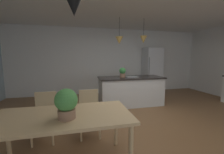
# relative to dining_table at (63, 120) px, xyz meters

# --- Properties ---
(ground_plane) EXTENTS (10.00, 8.40, 0.04)m
(ground_plane) POSITION_rel_dining_table_xyz_m (1.58, 0.92, -0.71)
(ground_plane) COLOR brown
(wall_back_kitchen) EXTENTS (10.00, 0.12, 2.70)m
(wall_back_kitchen) POSITION_rel_dining_table_xyz_m (1.58, 4.18, 0.66)
(wall_back_kitchen) COLOR silver
(wall_back_kitchen) RESTS_ON ground_plane
(dining_table) EXTENTS (1.79, 0.89, 0.76)m
(dining_table) POSITION_rel_dining_table_xyz_m (0.00, 0.00, 0.00)
(dining_table) COLOR tan
(dining_table) RESTS_ON ground_plane
(chair_far_right) EXTENTS (0.40, 0.40, 0.87)m
(chair_far_right) POSITION_rel_dining_table_xyz_m (0.40, 0.81, -0.21)
(chair_far_right) COLOR tan
(chair_far_right) RESTS_ON ground_plane
(chair_far_left) EXTENTS (0.42, 0.42, 0.87)m
(chair_far_left) POSITION_rel_dining_table_xyz_m (-0.40, 0.81, -0.21)
(chair_far_left) COLOR tan
(chair_far_left) RESTS_ON ground_plane
(kitchen_island) EXTENTS (2.03, 0.84, 0.91)m
(kitchen_island) POSITION_rel_dining_table_xyz_m (1.84, 2.37, -0.22)
(kitchen_island) COLOR silver
(kitchen_island) RESTS_ON ground_plane
(refrigerator) EXTENTS (0.70, 0.67, 1.92)m
(refrigerator) POSITION_rel_dining_table_xyz_m (3.34, 3.78, 0.27)
(refrigerator) COLOR silver
(refrigerator) RESTS_ON ground_plane
(pendant_over_table) EXTENTS (0.18, 0.18, 0.70)m
(pendant_over_table) POSITION_rel_dining_table_xyz_m (0.19, -0.04, 1.42)
(pendant_over_table) COLOR black
(pendant_over_island_main) EXTENTS (0.24, 0.24, 0.78)m
(pendant_over_island_main) POSITION_rel_dining_table_xyz_m (1.45, 2.37, 1.34)
(pendant_over_island_main) COLOR black
(pendant_over_island_aux) EXTENTS (0.21, 0.21, 0.74)m
(pendant_over_island_aux) POSITION_rel_dining_table_xyz_m (2.23, 2.37, 1.38)
(pendant_over_island_aux) COLOR black
(potted_plant_on_island) EXTENTS (0.20, 0.20, 0.30)m
(potted_plant_on_island) POSITION_rel_dining_table_xyz_m (1.56, 2.37, 0.37)
(potted_plant_on_island) COLOR #8C664C
(potted_plant_on_island) RESTS_ON kitchen_island
(potted_plant_on_table) EXTENTS (0.28, 0.28, 0.37)m
(potted_plant_on_table) POSITION_rel_dining_table_xyz_m (0.06, -0.13, 0.27)
(potted_plant_on_table) COLOR #8C664C
(potted_plant_on_table) RESTS_ON dining_table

